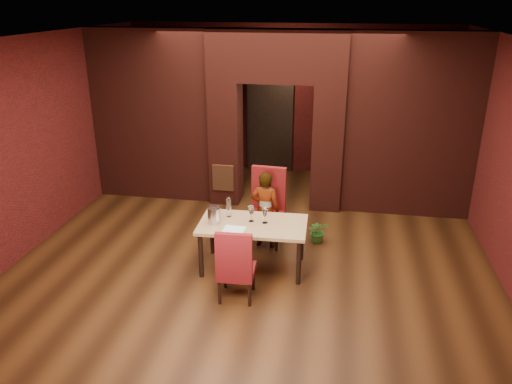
% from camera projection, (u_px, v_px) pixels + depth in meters
% --- Properties ---
extents(floor, '(8.00, 8.00, 0.00)m').
position_uv_depth(floor, '(257.00, 251.00, 7.80)').
color(floor, '#402410').
rests_on(floor, ground).
extents(ceiling, '(7.00, 8.00, 0.04)m').
position_uv_depth(ceiling, '(258.00, 38.00, 6.62)').
color(ceiling, silver).
rests_on(ceiling, ground).
extents(wall_back, '(7.00, 0.04, 3.20)m').
position_uv_depth(wall_back, '(289.00, 100.00, 10.87)').
color(wall_back, maroon).
rests_on(wall_back, ground).
extents(wall_front, '(7.00, 0.04, 3.20)m').
position_uv_depth(wall_front, '(161.00, 316.00, 3.55)').
color(wall_front, maroon).
rests_on(wall_front, ground).
extents(wall_left, '(0.04, 8.00, 3.20)m').
position_uv_depth(wall_left, '(37.00, 142.00, 7.78)').
color(wall_left, maroon).
rests_on(wall_left, ground).
extents(pillar_left, '(0.55, 0.55, 2.30)m').
position_uv_depth(pillar_left, '(226.00, 143.00, 9.36)').
color(pillar_left, maroon).
rests_on(pillar_left, ground).
extents(pillar_right, '(0.55, 0.55, 2.30)m').
position_uv_depth(pillar_right, '(328.00, 148.00, 9.05)').
color(pillar_right, maroon).
rests_on(pillar_right, ground).
extents(lintel, '(2.45, 0.55, 0.90)m').
position_uv_depth(lintel, '(277.00, 56.00, 8.62)').
color(lintel, maroon).
rests_on(lintel, ground).
extents(wing_wall_left, '(2.28, 0.35, 3.20)m').
position_uv_depth(wing_wall_left, '(153.00, 116.00, 9.43)').
color(wing_wall_left, maroon).
rests_on(wing_wall_left, ground).
extents(wing_wall_right, '(2.28, 0.35, 3.20)m').
position_uv_depth(wing_wall_right, '(411.00, 127.00, 8.66)').
color(wing_wall_right, maroon).
rests_on(wing_wall_right, ground).
extents(vent_panel, '(0.40, 0.03, 0.50)m').
position_uv_depth(vent_panel, '(223.00, 178.00, 9.31)').
color(vent_panel, '#AD5D32').
rests_on(vent_panel, ground).
extents(rear_door, '(0.90, 0.08, 2.10)m').
position_uv_depth(rear_door, '(270.00, 125.00, 11.09)').
color(rear_door, black).
rests_on(rear_door, ground).
extents(rear_door_frame, '(1.02, 0.04, 2.22)m').
position_uv_depth(rear_door_frame, '(270.00, 125.00, 11.05)').
color(rear_door_frame, black).
rests_on(rear_door_frame, ground).
extents(dining_table, '(1.55, 0.91, 0.71)m').
position_uv_depth(dining_table, '(253.00, 246.00, 7.20)').
color(dining_table, tan).
rests_on(dining_table, ground).
extents(chair_far, '(0.59, 0.59, 1.22)m').
position_uv_depth(chair_far, '(266.00, 208.00, 7.85)').
color(chair_far, maroon).
rests_on(chair_far, ground).
extents(chair_near, '(0.48, 0.48, 1.02)m').
position_uv_depth(chair_near, '(237.00, 263.00, 6.44)').
color(chair_near, maroon).
rests_on(chair_near, ground).
extents(person_seated, '(0.48, 0.35, 1.24)m').
position_uv_depth(person_seated, '(265.00, 210.00, 7.75)').
color(person_seated, silver).
rests_on(person_seated, ground).
extents(wine_glass_a, '(0.08, 0.08, 0.20)m').
position_uv_depth(wine_glass_a, '(252.00, 215.00, 7.10)').
color(wine_glass_a, silver).
rests_on(wine_glass_a, dining_table).
extents(wine_glass_b, '(0.09, 0.09, 0.23)m').
position_uv_depth(wine_glass_b, '(251.00, 214.00, 7.09)').
color(wine_glass_b, white).
rests_on(wine_glass_b, dining_table).
extents(wine_glass_c, '(0.09, 0.09, 0.23)m').
position_uv_depth(wine_glass_c, '(265.00, 215.00, 7.04)').
color(wine_glass_c, silver).
rests_on(wine_glass_c, dining_table).
extents(tasting_sheet, '(0.31, 0.24, 0.00)m').
position_uv_depth(tasting_sheet, '(234.00, 229.00, 6.89)').
color(tasting_sheet, white).
rests_on(tasting_sheet, dining_table).
extents(wine_bucket, '(0.19, 0.19, 0.23)m').
position_uv_depth(wine_bucket, '(214.00, 215.00, 7.05)').
color(wine_bucket, '#BBBBC3').
rests_on(wine_bucket, dining_table).
extents(water_bottle, '(0.07, 0.07, 0.30)m').
position_uv_depth(water_bottle, '(229.00, 207.00, 7.24)').
color(water_bottle, white).
rests_on(water_bottle, dining_table).
extents(potted_plant, '(0.39, 0.35, 0.38)m').
position_uv_depth(potted_plant, '(318.00, 231.00, 8.02)').
color(potted_plant, '#2E6822').
rests_on(potted_plant, ground).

